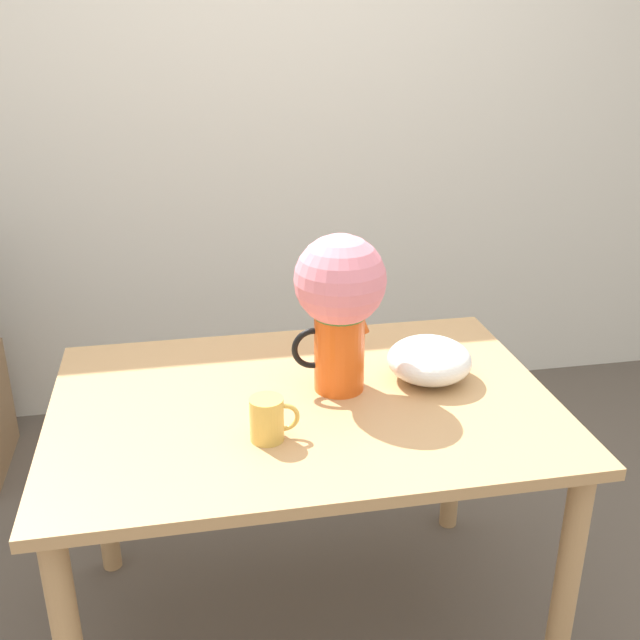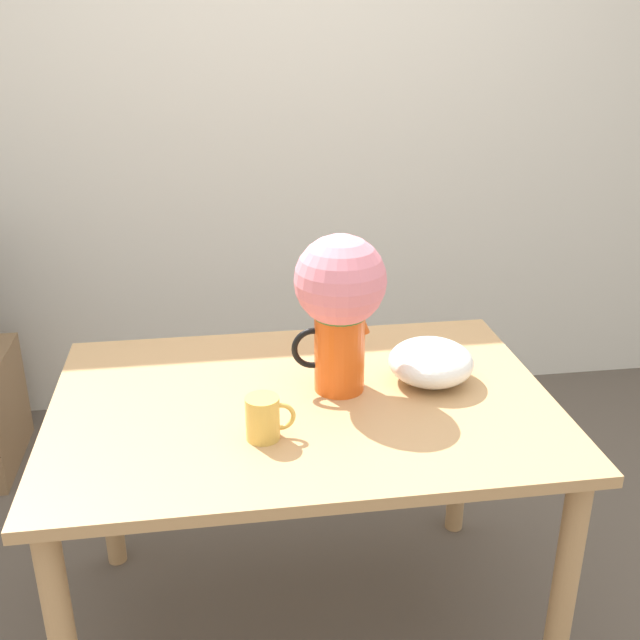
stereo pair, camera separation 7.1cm
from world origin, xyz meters
TOP-DOWN VIEW (x-y plane):
  - wall_back at (0.00, 1.68)m, footprint 8.00×0.05m
  - table at (-0.12, 0.21)m, footprint 1.27×0.88m
  - flower_vase at (-0.02, 0.25)m, footprint 0.24×0.23m
  - coffee_mug at (-0.24, 0.04)m, footprint 0.12×0.08m
  - white_bowl at (0.22, 0.26)m, footprint 0.22×0.22m

SIDE VIEW (x-z plane):
  - table at x=-0.12m, z-range 0.27..1.03m
  - coffee_mug at x=-0.24m, z-range 0.76..0.87m
  - white_bowl at x=0.22m, z-range 0.76..0.87m
  - flower_vase at x=-0.02m, z-range 0.81..1.22m
  - wall_back at x=0.00m, z-range 0.00..2.60m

